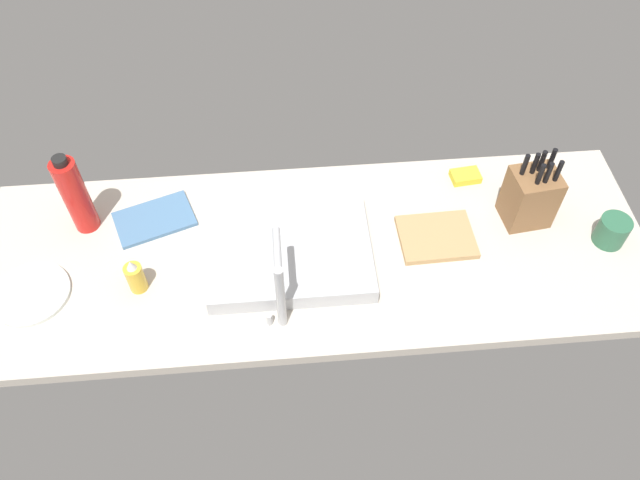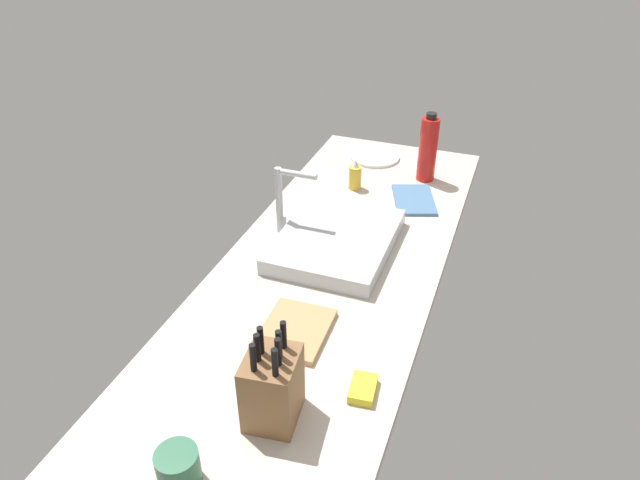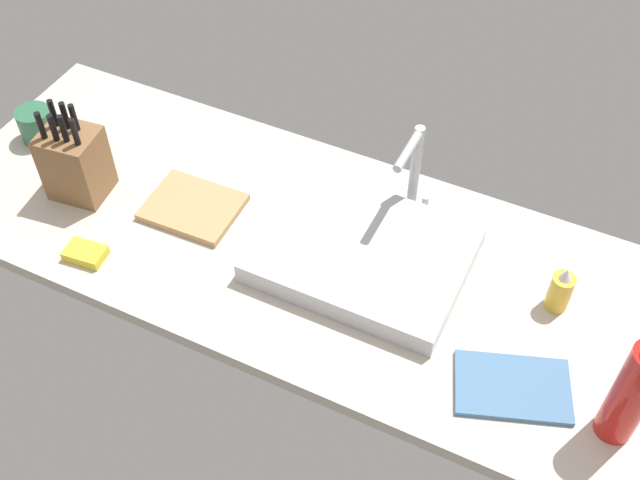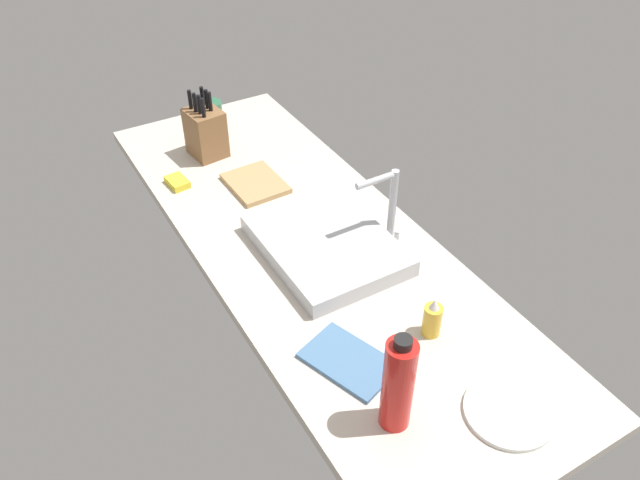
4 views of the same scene
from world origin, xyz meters
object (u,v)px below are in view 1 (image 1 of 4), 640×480
sink_basin (290,251)px  knife_block (530,196)px  dinner_plate (31,294)px  dish_towel (154,219)px  faucet (279,287)px  soap_bottle (135,277)px  cutting_board (436,237)px  dish_sponge (465,176)px  coffee_mug (612,231)px  water_bottle (75,195)px

sink_basin → knife_block: 71.91cm
dinner_plate → dish_towel: size_ratio=0.93×
faucet → sink_basin: bearing=-99.7°
faucet → soap_bottle: 42.14cm
soap_bottle → dish_towel: soap_bottle is taller
dish_towel → faucet: bearing=134.8°
soap_bottle → sink_basin: bearing=-170.9°
sink_basin → dinner_plate: sink_basin is taller
knife_block → cutting_board: size_ratio=1.15×
soap_bottle → dish_sponge: 105.06cm
knife_block → dinner_plate: bearing=-0.4°
dinner_plate → coffee_mug: (-165.03, -5.07, 3.77)cm
dinner_plate → faucet: bearing=169.4°
dinner_plate → dish_towel: same height
soap_bottle → dish_towel: 24.62cm
knife_block → dish_towel: 111.67cm
sink_basin → soap_bottle: 42.99cm
dish_sponge → faucet: bearing=37.2°
dish_sponge → dish_towel: bearing=5.3°
dish_towel → dish_sponge: bearing=-174.7°
dinner_plate → dish_towel: (-31.75, -24.15, 0.00)cm
water_bottle → coffee_mug: bearing=172.9°
soap_bottle → dish_sponge: soap_bottle is taller
sink_basin → water_bottle: bearing=-16.2°
cutting_board → dinner_plate: cutting_board is taller
cutting_board → water_bottle: water_bottle is taller
water_bottle → dish_towel: (-19.73, 0.10, -12.51)cm
knife_block → coffee_mug: (-22.25, 10.92, -4.99)cm
dinner_plate → dish_sponge: 133.21cm
cutting_board → dish_sponge: dish_sponge is taller
dish_towel → dish_sponge: 97.68cm
sink_basin → soap_bottle: soap_bottle is taller
faucet → dish_sponge: 77.21cm
sink_basin → dish_sponge: size_ratio=5.10×
knife_block → water_bottle: (130.76, -8.26, 3.75)cm
soap_bottle → coffee_mug: size_ratio=1.34×
soap_bottle → dinner_plate: size_ratio=0.56×
sink_basin → dish_towel: sink_basin is taller
dish_towel → dish_sponge: (-97.26, -9.02, 0.60)cm
faucet → knife_block: 79.92cm
sink_basin → coffee_mug: bearing=178.9°
coffee_mug → dish_sponge: bearing=-38.0°
soap_bottle → cutting_board: bearing=-173.4°
soap_bottle → dinner_plate: (29.39, 0.06, -4.48)cm
water_bottle → dinner_plate: water_bottle is taller
dinner_plate → dish_sponge: (-129.02, -33.17, 0.60)cm
sink_basin → coffee_mug: coffee_mug is taller
dish_sponge → coffee_mug: bearing=142.0°
faucet → water_bottle: (56.39, -37.06, -1.32)cm
dinner_plate → coffee_mug: 165.15cm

